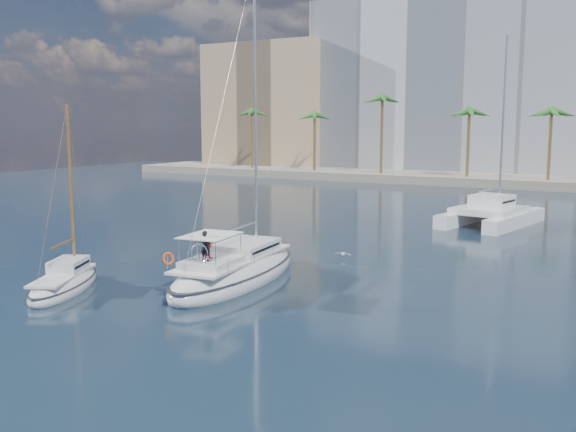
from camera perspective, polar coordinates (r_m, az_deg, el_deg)
The scene contains 10 objects.
ground at distance 35.86m, azimuth 0.56°, elevation -5.20°, with size 160.00×160.00×0.00m, color black.
quay at distance 93.41m, azimuth 18.94°, elevation 3.03°, with size 120.00×14.00×1.20m, color gray.
building_modern at distance 107.65m, azimuth 14.08°, elevation 11.00°, with size 42.00×16.00×28.00m, color silver.
building_tan_left at distance 115.67m, azimuth -1.20°, elevation 9.54°, with size 22.00×14.00×22.00m, color tan.
palm_left at distance 101.26m, azimuth -0.75°, elevation 9.32°, with size 3.60×3.60×12.30m.
palm_centre at distance 89.18m, azimuth 18.76°, elevation 9.04°, with size 3.60×3.60×12.30m.
main_sloop at distance 34.31m, azimuth -4.66°, elevation -4.92°, with size 5.04×12.30×17.77m.
small_sloop at distance 34.24m, azimuth -19.25°, elevation -5.65°, with size 4.90×7.11×9.86m.
catamaran at distance 55.61m, azimuth 17.58°, elevation 0.37°, with size 7.07×11.26×15.47m.
seagull at distance 40.04m, azimuth 4.94°, elevation -3.36°, with size 1.06×0.45×0.19m.
Camera 1 is at (16.81, -30.56, 8.32)m, focal length 40.00 mm.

